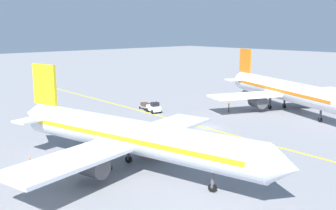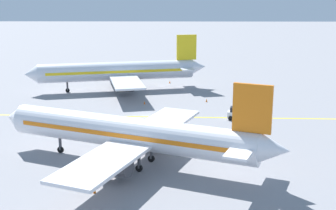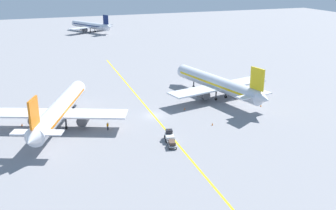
{
  "view_description": "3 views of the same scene",
  "coord_description": "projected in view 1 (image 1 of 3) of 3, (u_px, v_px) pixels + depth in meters",
  "views": [
    {
      "loc": [
        43.18,
        39.13,
        14.9
      ],
      "look_at": [
        4.92,
        -2.87,
        3.76
      ],
      "focal_mm": 42.0,
      "sensor_mm": 36.0,
      "label": 1
    },
    {
      "loc": [
        -70.76,
        -3.78,
        20.07
      ],
      "look_at": [
        -4.07,
        -3.0,
        2.96
      ],
      "focal_mm": 50.0,
      "sensor_mm": 36.0,
      "label": 2
    },
    {
      "loc": [
        -25.7,
        -78.56,
        31.34
      ],
      "look_at": [
        2.64,
        -2.06,
        2.92
      ],
      "focal_mm": 42.0,
      "sensor_mm": 36.0,
      "label": 3
    }
  ],
  "objects": [
    {
      "name": "baggage_cart_trailing",
      "position": [
        145.0,
        105.0,
        73.16
      ],
      "size": [
        1.9,
        2.83,
        1.24
      ],
      "color": "gray",
      "rests_on": "ground"
    },
    {
      "name": "ground_plane",
      "position": [
        205.0,
        128.0,
        59.79
      ],
      "size": [
        400.0,
        400.0,
        0.0
      ],
      "primitive_type": "plane",
      "color": "gray"
    },
    {
      "name": "airplane_at_gate",
      "position": [
        283.0,
        90.0,
        71.85
      ],
      "size": [
        27.88,
        33.99,
        10.6
      ],
      "color": "white",
      "rests_on": "ground"
    },
    {
      "name": "traffic_cone_far_edge",
      "position": [
        30.0,
        159.0,
        44.71
      ],
      "size": [
        0.32,
        0.32,
        0.55
      ],
      "primitive_type": "cone",
      "color": "orange",
      "rests_on": "ground"
    },
    {
      "name": "apron_yellow_centreline",
      "position": [
        205.0,
        128.0,
        59.79
      ],
      "size": [
        4.36,
        119.95,
        0.01
      ],
      "primitive_type": "cube",
      "rotation": [
        0.0,
        0.0,
        -0.03
      ],
      "color": "yellow",
      "rests_on": "ground"
    },
    {
      "name": "baggage_tug_white",
      "position": [
        154.0,
        108.0,
        70.34
      ],
      "size": [
        2.26,
        3.24,
        2.11
      ],
      "color": "white",
      "rests_on": "ground"
    },
    {
      "name": "traffic_cone_near_nose",
      "position": [
        319.0,
        106.0,
        75.26
      ],
      "size": [
        0.32,
        0.32,
        0.55
      ],
      "primitive_type": "cone",
      "color": "orange",
      "rests_on": "ground"
    },
    {
      "name": "ground_crew_worker",
      "position": [
        229.0,
        107.0,
        70.53
      ],
      "size": [
        0.48,
        0.4,
        1.68
      ],
      "color": "#23232D",
      "rests_on": "ground"
    },
    {
      "name": "traffic_cone_mid_apron",
      "position": [
        115.0,
        125.0,
        60.27
      ],
      "size": [
        0.32,
        0.32,
        0.55
      ],
      "primitive_type": "cone",
      "color": "orange",
      "rests_on": "ground"
    },
    {
      "name": "airplane_adjacent_stand",
      "position": [
        129.0,
        136.0,
        41.33
      ],
      "size": [
        28.46,
        35.27,
        10.6
      ],
      "color": "silver",
      "rests_on": "ground"
    },
    {
      "name": "traffic_cone_by_wingtip",
      "position": [
        171.0,
        137.0,
        53.53
      ],
      "size": [
        0.32,
        0.32,
        0.55
      ],
      "primitive_type": "cone",
      "color": "orange",
      "rests_on": "ground"
    }
  ]
}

